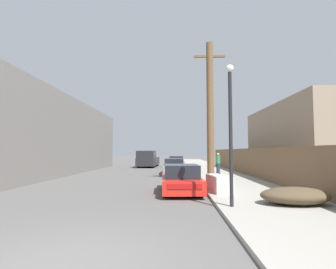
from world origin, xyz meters
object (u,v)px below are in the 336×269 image
(car_parked_mid, at_px, (174,167))
(discarded_fridge, at_px, (219,183))
(street_lamp, at_px, (231,123))
(pedestrian, at_px, (218,163))
(utility_pole, at_px, (210,110))
(brush_pile, at_px, (295,196))
(car_parked_far, at_px, (176,162))
(pickup_truck, at_px, (148,159))
(parked_sports_car_red, at_px, (181,180))

(car_parked_mid, bearing_deg, discarded_fridge, -79.08)
(discarded_fridge, relative_size, street_lamp, 0.38)
(car_parked_mid, height_order, pedestrian, pedestrian)
(utility_pole, xyz_separation_m, pedestrian, (1.40, 6.00, -3.27))
(utility_pole, distance_m, brush_pile, 7.45)
(street_lamp, distance_m, brush_pile, 3.25)
(car_parked_mid, height_order, car_parked_far, car_parked_far)
(utility_pole, height_order, brush_pile, utility_pole)
(car_parked_mid, xyz_separation_m, pickup_truck, (-3.17, 9.30, 0.36))
(street_lamp, relative_size, pedestrian, 2.82)
(car_parked_far, distance_m, pickup_truck, 3.36)
(parked_sports_car_red, height_order, street_lamp, street_lamp)
(brush_pile, height_order, pedestrian, pedestrian)
(car_parked_mid, xyz_separation_m, car_parked_far, (0.16, 9.44, 0.01))
(parked_sports_car_red, xyz_separation_m, brush_pile, (3.70, -3.14, -0.18))
(pedestrian, bearing_deg, brush_pile, -87.43)
(car_parked_far, relative_size, street_lamp, 1.04)
(discarded_fridge, distance_m, pedestrian, 9.58)
(car_parked_mid, distance_m, pedestrian, 3.64)
(discarded_fridge, xyz_separation_m, parked_sports_car_red, (-1.64, 0.50, 0.10))
(car_parked_far, relative_size, pickup_truck, 0.81)
(street_lamp, bearing_deg, parked_sports_car_red, 113.47)
(pickup_truck, bearing_deg, car_parked_far, -174.78)
(discarded_fridge, distance_m, car_parked_far, 19.93)
(pickup_truck, height_order, brush_pile, pickup_truck)
(parked_sports_car_red, bearing_deg, pedestrian, 67.98)
(parked_sports_car_red, height_order, car_parked_mid, same)
(car_parked_far, distance_m, utility_pole, 16.90)
(pedestrian, bearing_deg, pickup_truck, 123.06)
(parked_sports_car_red, xyz_separation_m, car_parked_far, (-0.18, 19.34, 0.03))
(car_parked_mid, relative_size, street_lamp, 0.99)
(brush_pile, bearing_deg, utility_pole, 107.69)
(street_lamp, bearing_deg, car_parked_far, 94.29)
(discarded_fridge, relative_size, parked_sports_car_red, 0.42)
(discarded_fridge, height_order, car_parked_mid, car_parked_mid)
(parked_sports_car_red, relative_size, pickup_truck, 0.71)
(pickup_truck, xyz_separation_m, brush_pile, (7.21, -22.34, -0.56))
(car_parked_far, relative_size, utility_pole, 0.59)
(car_parked_far, bearing_deg, pickup_truck, 178.97)
(parked_sports_car_red, relative_size, street_lamp, 0.90)
(pickup_truck, distance_m, pedestrian, 12.23)
(pickup_truck, bearing_deg, street_lamp, 105.33)
(car_parked_far, bearing_deg, brush_pile, -83.66)
(parked_sports_car_red, height_order, brush_pile, parked_sports_car_red)
(street_lamp, bearing_deg, pickup_truck, 102.52)
(utility_pole, bearing_deg, brush_pile, -72.31)
(car_parked_far, xyz_separation_m, pedestrian, (3.34, -10.39, 0.34))
(car_parked_far, height_order, street_lamp, street_lamp)
(car_parked_mid, bearing_deg, car_parked_far, 89.12)
(street_lamp, xyz_separation_m, brush_pile, (2.17, 0.38, -2.39))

